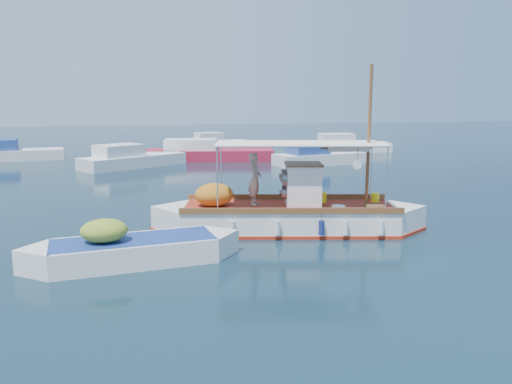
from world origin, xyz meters
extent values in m
plane|color=black|center=(0.00, 0.00, 0.00)|extent=(160.00, 160.00, 0.00)
cube|color=white|center=(0.10, -0.47, 0.34)|extent=(7.56, 4.01, 1.06)
cube|color=white|center=(-3.40, 0.37, 0.34)|extent=(2.34, 2.34, 1.06)
cube|color=white|center=(3.61, -1.30, 0.34)|extent=(2.34, 2.34, 1.06)
cube|color=#AF2611|center=(0.10, -0.47, 0.02)|extent=(7.67, 4.10, 0.17)
cube|color=maroon|center=(0.10, -0.47, 0.85)|extent=(7.52, 3.82, 0.06)
cube|color=brown|center=(0.38, 0.71, 0.96)|extent=(7.12, 1.79, 0.19)
cube|color=brown|center=(-0.18, -1.65, 0.96)|extent=(7.12, 1.79, 0.19)
cube|color=white|center=(0.57, -0.58, 1.58)|extent=(1.41, 1.48, 1.44)
cube|color=brown|center=(0.57, -0.58, 2.33)|extent=(1.53, 1.60, 0.06)
cylinder|color=slate|center=(-0.11, -0.73, 1.87)|extent=(0.32, 0.52, 0.48)
cylinder|color=slate|center=(0.03, -0.14, 1.87)|extent=(0.32, 0.52, 0.48)
cylinder|color=slate|center=(-0.04, -0.44, 1.34)|extent=(0.32, 0.52, 0.48)
cylinder|color=brown|center=(2.72, -1.09, 3.26)|extent=(0.14, 0.14, 4.80)
cylinder|color=brown|center=(1.97, -0.91, 2.88)|extent=(1.70, 0.48, 0.08)
cylinder|color=silver|center=(-1.99, 1.12, 1.94)|extent=(0.05, 0.05, 2.16)
cylinder|color=silver|center=(-2.48, -0.94, 1.94)|extent=(0.05, 0.05, 2.16)
cylinder|color=silver|center=(3.34, -0.15, 1.94)|extent=(0.05, 0.05, 2.16)
cylinder|color=silver|center=(2.85, -2.21, 1.94)|extent=(0.05, 0.05, 2.16)
cube|color=white|center=(0.43, -0.55, 3.04)|extent=(6.05, 3.56, 0.04)
ellipsoid|color=#BF701B|center=(-2.42, 0.13, 1.27)|extent=(1.57, 1.42, 0.81)
cube|color=#FCF316|center=(1.44, -0.25, 1.06)|extent=(0.27, 0.22, 0.38)
cylinder|color=#FCF316|center=(3.34, -0.55, 1.03)|extent=(0.35, 0.35, 0.33)
cube|color=brown|center=(2.82, -1.51, 0.92)|extent=(0.71, 0.57, 0.12)
cylinder|color=#B2B2B2|center=(1.57, -1.36, 0.92)|extent=(0.58, 0.58, 0.12)
cylinder|color=white|center=(1.92, -1.94, 2.43)|extent=(0.29, 0.09, 0.29)
cylinder|color=white|center=(-2.08, -1.33, 0.43)|extent=(0.23, 0.23, 0.46)
cylinder|color=navy|center=(0.73, -2.00, 0.43)|extent=(0.23, 0.23, 0.46)
cylinder|color=white|center=(2.59, -2.45, 0.43)|extent=(0.23, 0.23, 0.46)
imported|color=#A79E8A|center=(-0.99, 0.02, 1.79)|extent=(0.67, 0.79, 1.82)
cube|color=white|center=(-5.17, -2.82, 0.24)|extent=(4.58, 2.20, 0.86)
cube|color=white|center=(-7.37, -3.06, 0.24)|extent=(1.72, 1.72, 0.86)
cube|color=white|center=(-2.97, -2.58, 0.24)|extent=(1.72, 1.72, 0.86)
cube|color=navy|center=(-5.17, -2.82, 0.65)|extent=(4.56, 2.01, 0.05)
ellipsoid|color=#8FA02D|center=(-5.93, -2.90, 0.99)|extent=(1.37, 1.17, 0.63)
cube|color=silver|center=(-5.06, 18.41, 0.30)|extent=(7.39, 5.91, 1.00)
cube|color=silver|center=(-5.97, 17.82, 1.20)|extent=(3.54, 3.28, 0.80)
cube|color=#A61B33|center=(0.67, 21.21, 0.30)|extent=(9.99, 4.62, 1.00)
cube|color=silver|center=(-0.75, 21.49, 1.20)|extent=(4.24, 3.08, 0.80)
cube|color=silver|center=(7.82, 16.58, 0.30)|extent=(6.92, 3.58, 1.00)
cube|color=#29448A|center=(6.85, 16.37, 1.20)|extent=(2.98, 2.40, 0.80)
cube|color=silver|center=(13.73, 24.81, 0.30)|extent=(7.59, 3.64, 1.00)
cube|color=silver|center=(12.65, 24.97, 1.20)|extent=(3.21, 2.61, 0.80)
cube|color=silver|center=(-13.96, 24.62, 0.30)|extent=(7.47, 3.22, 1.00)
cube|color=silver|center=(2.68, 29.29, 0.30)|extent=(6.24, 3.50, 1.00)
cube|color=silver|center=(1.82, 29.06, 1.20)|extent=(2.73, 2.27, 0.80)
camera|label=1|loc=(-5.09, -16.63, 4.45)|focal=35.00mm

